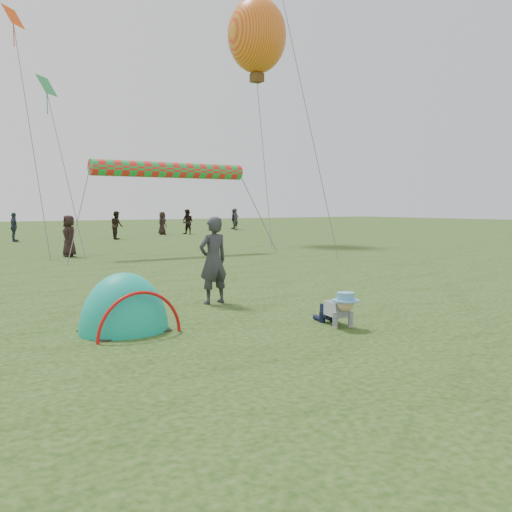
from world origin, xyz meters
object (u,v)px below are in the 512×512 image
popup_tent (125,331)px  balloon_kite (257,40)px  crawling_toddler (339,308)px  standing_adult (213,260)px

popup_tent → balloon_kite: (14.65, 18.04, 11.08)m
crawling_toddler → popup_tent: 3.55m
crawling_toddler → balloon_kite: balloon_kite is taller
crawling_toddler → balloon_kite: (11.51, 19.66, 10.77)m
crawling_toddler → balloon_kite: 25.20m
popup_tent → standing_adult: (2.49, 1.49, 0.90)m
popup_tent → balloon_kite: bearing=45.2°
balloon_kite → crawling_toddler: bearing=-120.3°
crawling_toddler → standing_adult: 3.22m
popup_tent → crawling_toddler: bearing=-32.9°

